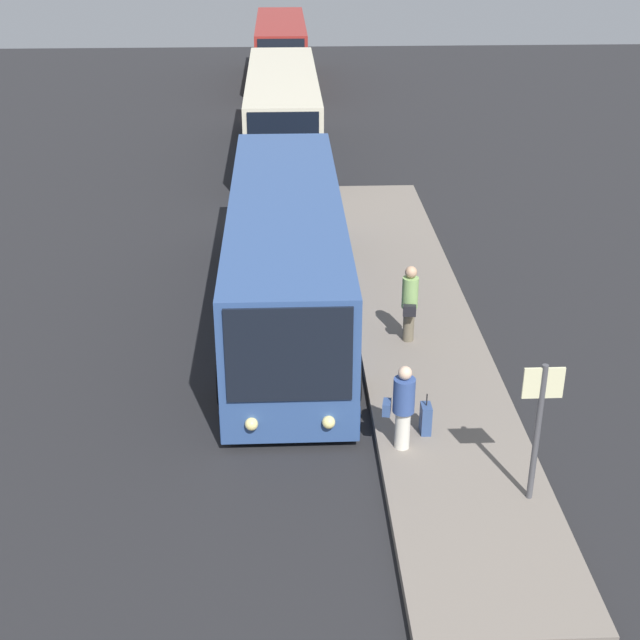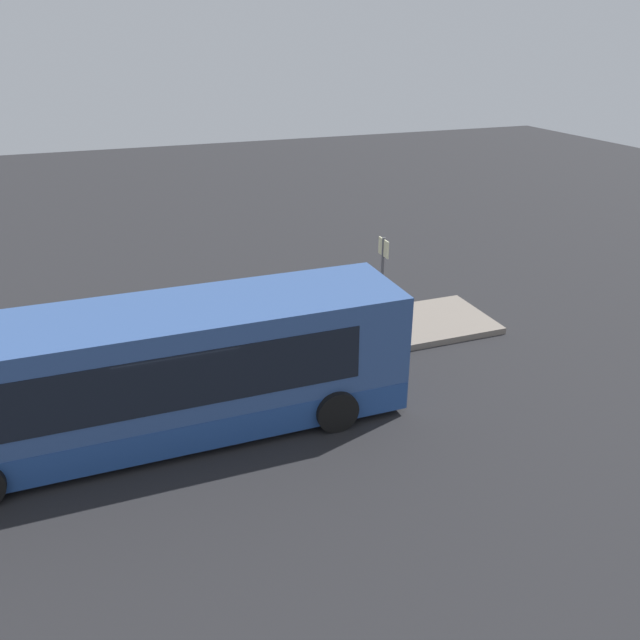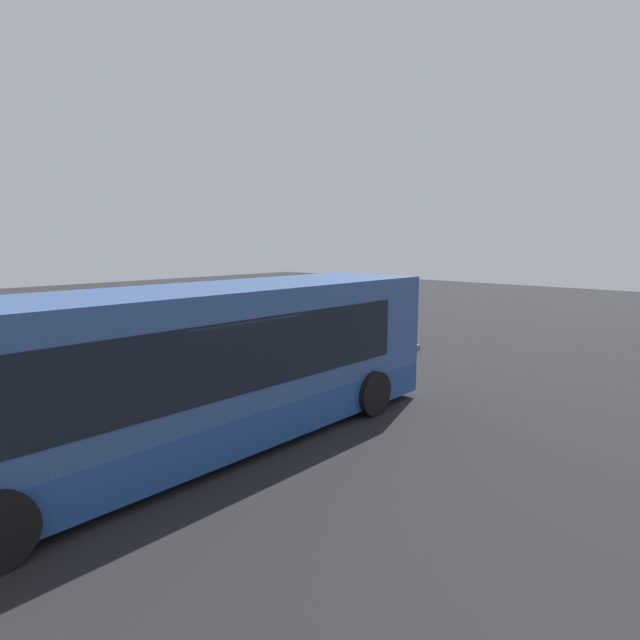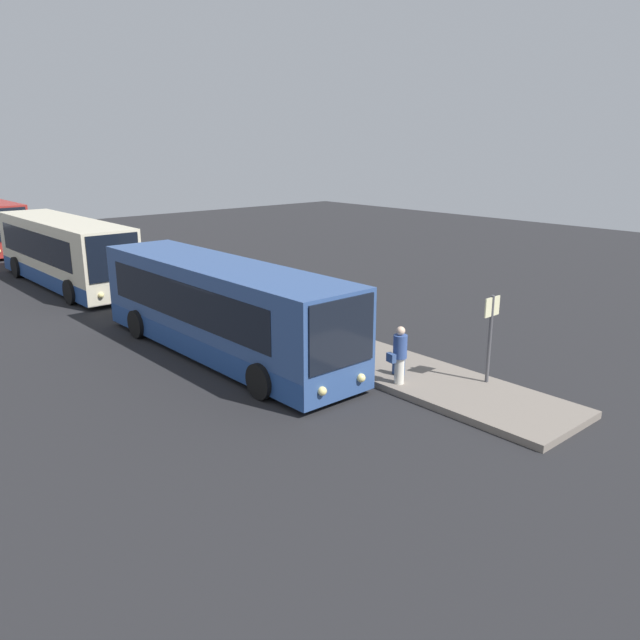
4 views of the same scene
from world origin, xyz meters
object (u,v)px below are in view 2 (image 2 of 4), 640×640
passenger_boarding (361,319)px  suitcase (339,333)px  sign_post (383,266)px  bus_lead (150,377)px  passenger_waiting (208,329)px

passenger_boarding → suitcase: 0.90m
suitcase → sign_post: (2.00, 1.42, 1.28)m
bus_lead → sign_post: bus_lead is taller
bus_lead → suitcase: size_ratio=14.02×
passenger_boarding → passenger_waiting: bearing=1.8°
passenger_waiting → sign_post: sign_post is taller
bus_lead → sign_post: size_ratio=4.59×
bus_lead → sign_post: (7.43, 3.89, 0.27)m
passenger_waiting → suitcase: passenger_waiting is taller
bus_lead → suitcase: (5.42, 2.48, -1.01)m
suitcase → bus_lead: bearing=-155.5°
bus_lead → suitcase: 6.04m
passenger_waiting → passenger_boarding: bearing=88.2°
passenger_boarding → suitcase: size_ratio=2.02×
passenger_waiting → suitcase: size_ratio=2.17×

